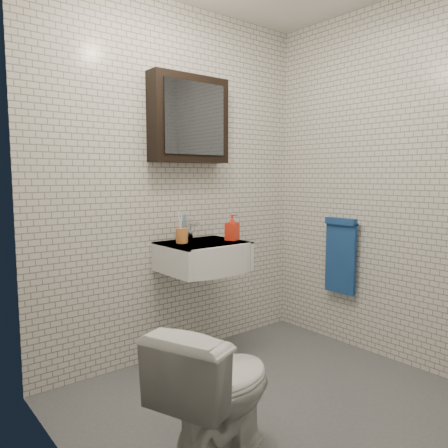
{
  "coord_description": "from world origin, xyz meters",
  "views": [
    {
      "loc": [
        -1.72,
        -1.65,
        1.3
      ],
      "look_at": [
        -0.02,
        0.45,
        1.01
      ],
      "focal_mm": 35.0,
      "sensor_mm": 36.0,
      "label": 1
    }
  ],
  "objects": [
    {
      "name": "washbasin",
      "position": [
        0.05,
        0.73,
        0.76
      ],
      "size": [
        0.55,
        0.5,
        0.2
      ],
      "color": "white",
      "rests_on": "room_shell"
    },
    {
      "name": "faucet",
      "position": [
        0.05,
        0.93,
        0.92
      ],
      "size": [
        0.06,
        0.2,
        0.15
      ],
      "color": "silver",
      "rests_on": "washbasin"
    },
    {
      "name": "soap_bottle",
      "position": [
        0.27,
        0.71,
        0.94
      ],
      "size": [
        0.11,
        0.11,
        0.18
      ],
      "primitive_type": "imported",
      "rotation": [
        0.0,
        0.0,
        0.44
      ],
      "color": "#EB5B18",
      "rests_on": "washbasin"
    },
    {
      "name": "toothbrush_cup",
      "position": [
        -0.08,
        0.83,
        0.91
      ],
      "size": [
        0.1,
        0.1,
        0.22
      ],
      "rotation": [
        0.0,
        0.0,
        0.32
      ],
      "color": "orange",
      "rests_on": "washbasin"
    },
    {
      "name": "room_shell",
      "position": [
        0.0,
        0.0,
        1.47
      ],
      "size": [
        2.22,
        2.02,
        2.51
      ],
      "color": "silver",
      "rests_on": "ground"
    },
    {
      "name": "towel_rail",
      "position": [
        1.04,
        0.35,
        0.72
      ],
      "size": [
        0.09,
        0.3,
        0.58
      ],
      "color": "silver",
      "rests_on": "room_shell"
    },
    {
      "name": "toilet",
      "position": [
        -0.56,
        -0.17,
        0.34
      ],
      "size": [
        0.76,
        0.6,
        0.68
      ],
      "primitive_type": "imported",
      "rotation": [
        0.0,
        0.0,
        1.95
      ],
      "color": "silver",
      "rests_on": "ground"
    },
    {
      "name": "mirror_cabinet",
      "position": [
        0.05,
        0.93,
        1.7
      ],
      "size": [
        0.6,
        0.15,
        0.6
      ],
      "color": "black",
      "rests_on": "room_shell"
    },
    {
      "name": "ground",
      "position": [
        0.0,
        0.0,
        0.01
      ],
      "size": [
        2.2,
        2.0,
        0.01
      ],
      "primitive_type": "cube",
      "color": "#4D4F55",
      "rests_on": "ground"
    }
  ]
}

